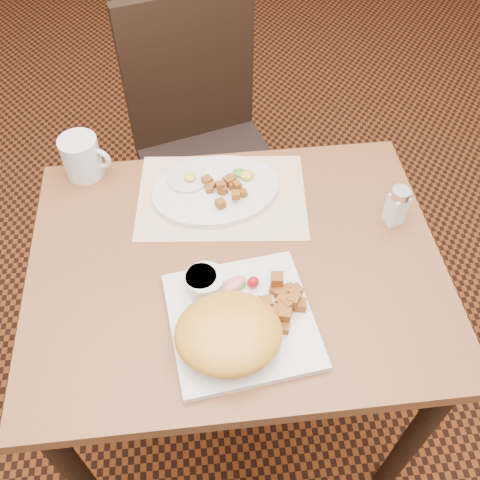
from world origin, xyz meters
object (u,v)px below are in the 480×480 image
object	(u,v)px
plate_square	(242,320)
salt_shaker	(397,205)
chair_far	(204,137)
plate_oval	(216,190)
coffee_mug	(82,157)
table	(236,290)

from	to	relation	value
plate_square	salt_shaker	distance (m)	0.44
chair_far	plate_oval	world-z (taller)	chair_far
plate_square	coffee_mug	size ratio (longest dim) A/B	2.32
plate_oval	coffee_mug	bearing A→B (deg)	161.08
salt_shaker	chair_far	bearing A→B (deg)	124.58
plate_square	coffee_mug	xyz separation A→B (m)	(-0.34, 0.47, 0.04)
table	coffee_mug	xyz separation A→B (m)	(-0.34, 0.32, 0.16)
chair_far	salt_shaker	world-z (taller)	chair_far
plate_oval	plate_square	bearing A→B (deg)	-86.50
coffee_mug	chair_far	bearing A→B (deg)	48.89
table	plate_oval	bearing A→B (deg)	97.33
salt_shaker	coffee_mug	size ratio (longest dim) A/B	0.83
plate_square	table	bearing A→B (deg)	88.15
salt_shaker	table	bearing A→B (deg)	-168.05
plate_oval	coffee_mug	xyz separation A→B (m)	(-0.31, 0.11, 0.04)
plate_square	plate_oval	xyz separation A→B (m)	(-0.02, 0.36, 0.00)
table	plate_oval	distance (m)	0.24
plate_oval	salt_shaker	bearing A→B (deg)	-18.17
table	coffee_mug	size ratio (longest dim) A/B	7.46
plate_square	salt_shaker	world-z (taller)	salt_shaker
table	salt_shaker	bearing A→B (deg)	11.95
chair_far	plate_square	world-z (taller)	chair_far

